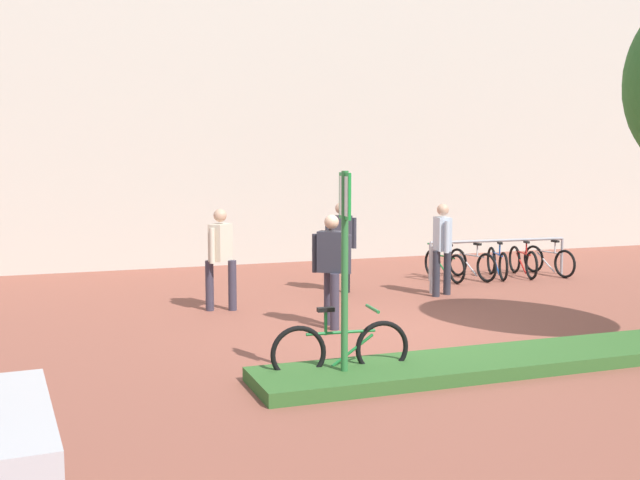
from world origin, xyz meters
TOP-DOWN VIEW (x-y plane):
  - ground_plane at (0.00, 0.00)m, footprint 60.00×60.00m
  - building_facade at (0.00, 8.36)m, footprint 28.00×1.20m
  - planter_strip at (0.99, -2.23)m, footprint 7.00×1.10m
  - parking_sign_post at (-1.46, -2.23)m, footprint 0.08×0.36m
  - bike_at_sign at (-1.41, -1.99)m, footprint 1.68×0.42m
  - bike_rack_cluster at (4.52, 3.92)m, footprint 3.20×1.67m
  - bollard_steel at (2.31, 2.67)m, footprint 0.16×0.16m
  - person_suited_navy at (0.71, 3.44)m, footprint 0.60×0.36m
  - person_casual_tan at (2.34, 2.41)m, footprint 0.44×0.60m
  - person_shirt_white at (-1.85, 2.43)m, footprint 0.51×0.46m
  - person_suited_dark at (-0.55, 0.59)m, footprint 0.51×0.49m

SIDE VIEW (x-z plane):
  - ground_plane at x=0.00m, z-range 0.00..0.00m
  - planter_strip at x=0.99m, z-range 0.00..0.16m
  - bike_rack_cluster at x=4.52m, z-range -0.07..0.76m
  - bike_at_sign at x=-1.41m, z-range -0.08..0.78m
  - bollard_steel at x=2.31m, z-range 0.00..0.90m
  - person_suited_navy at x=0.71m, z-range 0.12..1.84m
  - person_casual_tan at x=2.34m, z-range 0.12..1.84m
  - person_shirt_white at x=-1.85m, z-range 0.12..1.84m
  - person_suited_dark at x=-0.55m, z-range 0.12..1.84m
  - parking_sign_post at x=-1.46m, z-range 0.37..2.81m
  - building_facade at x=0.00m, z-range 0.00..10.00m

